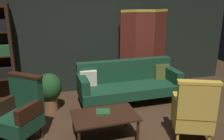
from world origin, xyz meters
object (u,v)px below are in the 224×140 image
book_green_cloth (103,112)px  potted_plant (49,90)px  coffee_table (105,117)px  velvet_couch (128,82)px  armchair_wing_left (20,112)px  folding_screen (144,48)px  armchair_gilt_accent (193,112)px

book_green_cloth → potted_plant: bearing=123.0°
coffee_table → velvet_couch: bearing=55.5°
coffee_table → armchair_wing_left: 1.29m
velvet_couch → book_green_cloth: 1.43m
potted_plant → coffee_table: bearing=-58.4°
folding_screen → coffee_table: 2.60m
velvet_couch → book_green_cloth: (-0.84, -1.15, -0.02)m
folding_screen → book_green_cloth: 2.53m
coffee_table → potted_plant: 1.48m
coffee_table → armchair_gilt_accent: (1.29, -0.42, 0.12)m
folding_screen → armchair_wing_left: bearing=-148.9°
folding_screen → velvet_couch: size_ratio=0.90×
coffee_table → book_green_cloth: bearing=93.3°
folding_screen → coffee_table: (-1.54, -2.01, -0.61)m
velvet_couch → folding_screen: bearing=48.4°
potted_plant → armchair_gilt_accent: bearing=-39.2°
armchair_gilt_accent → potted_plant: size_ratio=1.35×
folding_screen → velvet_couch: 1.18m
coffee_table → armchair_gilt_accent: armchair_gilt_accent is taller
book_green_cloth → folding_screen: bearing=51.5°
armchair_wing_left → coffee_table: bearing=-14.9°
velvet_couch → coffee_table: size_ratio=2.12×
armchair_wing_left → velvet_couch: bearing=23.2°
folding_screen → armchair_gilt_accent: (-0.25, -2.43, -0.50)m
potted_plant → book_green_cloth: (0.77, -1.19, -0.01)m
coffee_table → book_green_cloth: 0.09m
potted_plant → book_green_cloth: bearing=-57.0°
velvet_couch → potted_plant: size_ratio=2.76×
velvet_couch → book_green_cloth: bearing=-126.3°
velvet_couch → armchair_wing_left: (-2.08, -0.89, 0.04)m
velvet_couch → armchair_gilt_accent: armchair_gilt_accent is taller
folding_screen → book_green_cloth: (-1.54, -1.93, -0.55)m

